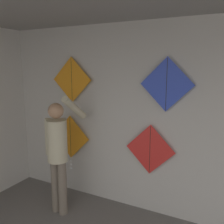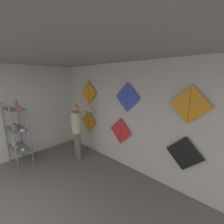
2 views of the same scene
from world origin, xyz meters
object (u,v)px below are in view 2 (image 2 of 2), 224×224
Objects in this scene: kite_0 at (88,122)px; kite_5 at (190,105)px; shelf_rack at (17,130)px; kite_4 at (127,97)px; shopkeeper at (77,126)px; kite_3 at (88,92)px; kite_1 at (120,131)px; kite_2 at (184,154)px.

kite_0 is 1.28× the size of kite_5.
kite_4 reaches higher than shelf_rack.
kite_3 is at bearing 111.06° from shopkeeper.
kite_1 is 1.66m from kite_3.
kite_4 reaches higher than kite_1.
kite_0 is 1.28× the size of kite_4.
kite_3 is 1.00× the size of kite_4.
kite_3 is at bearing 0.56° from kite_0.
kite_3 is 1.00× the size of kite_5.
kite_2 is at bearing 0.00° from kite_3.
kite_2 is (3.68, 1.95, -0.09)m from shelf_rack.
shelf_rack reaches higher than kite_2.
shelf_rack is 2.43× the size of kite_3.
kite_1 is at bearing 32.56° from shopkeeper.
kite_2 is (1.67, 0.00, -0.07)m from kite_1.
shelf_rack is 2.43× the size of kite_4.
shopkeeper is at bearing -168.38° from kite_5.
shopkeeper is 0.63m from kite_0.
kite_0 is at bearing 72.82° from shelf_rack.
kite_3 is at bearing 180.00° from kite_4.
kite_1 is 1.00× the size of kite_3.
shopkeeper is 2.42× the size of kite_3.
kite_0 is 3.22m from kite_5.
kite_0 is at bearing -179.99° from kite_5.
kite_1 reaches higher than kite_0.
kite_0 is at bearing -179.98° from kite_1.
shelf_rack is 2.26m from kite_3.
kite_5 is at bearing 0.00° from kite_4.
kite_1 is at bearing 180.00° from kite_5.
kite_5 is (3.68, 1.95, 0.90)m from shelf_rack.
shelf_rack is 4.16m from kite_2.
kite_1 is 1.00× the size of kite_2.
kite_3 is 3.01m from kite_5.
kite_2 is at bearing 0.00° from kite_1.
shelf_rack is 1.89× the size of kite_0.
kite_3 reaches higher than kite_5.
kite_2 is 1.78m from kite_4.
kite_5 reaches higher than shopkeeper.
shopkeeper is 1.33m from kite_1.
shopkeeper is 1.13m from kite_3.
kite_4 is at bearing 29.16° from shopkeeper.
kite_3 is (-1.35, 0.00, 0.96)m from kite_1.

